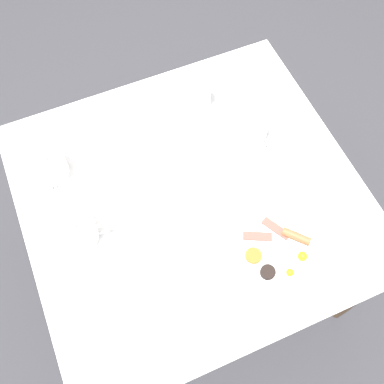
# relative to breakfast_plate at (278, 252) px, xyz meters

# --- Properties ---
(ground_plane) EXTENTS (8.00, 8.00, 0.00)m
(ground_plane) POSITION_rel_breakfast_plate_xyz_m (-0.31, -0.17, -0.76)
(ground_plane) COLOR #333338
(table) EXTENTS (1.10, 1.15, 0.75)m
(table) POSITION_rel_breakfast_plate_xyz_m (-0.31, -0.17, -0.07)
(table) COLOR white
(table) RESTS_ON ground_plane
(breakfast_plate) EXTENTS (0.31, 0.31, 0.04)m
(breakfast_plate) POSITION_rel_breakfast_plate_xyz_m (0.00, 0.00, 0.00)
(breakfast_plate) COLOR white
(breakfast_plate) RESTS_ON table
(teapot_near) EXTENTS (0.19, 0.12, 0.11)m
(teapot_near) POSITION_rel_breakfast_plate_xyz_m (-0.58, -0.60, 0.04)
(teapot_near) COLOR white
(teapot_near) RESTS_ON table
(teapot_far) EXTENTS (0.12, 0.20, 0.11)m
(teapot_far) POSITION_rel_breakfast_plate_xyz_m (-0.30, -0.57, 0.04)
(teapot_far) COLOR white
(teapot_far) RESTS_ON table
(teacup_with_saucer_left) EXTENTS (0.14, 0.13, 0.07)m
(teacup_with_saucer_left) POSITION_rel_breakfast_plate_xyz_m (-0.44, 0.13, 0.02)
(teacup_with_saucer_left) COLOR white
(teacup_with_saucer_left) RESTS_ON table
(water_glass_tall) EXTENTS (0.06, 0.06, 0.10)m
(water_glass_tall) POSITION_rel_breakfast_plate_xyz_m (-0.66, 0.02, 0.04)
(water_glass_tall) COLOR white
(water_glass_tall) RESTS_ON table
(fork_by_plate) EXTENTS (0.08, 0.18, 0.00)m
(fork_by_plate) POSITION_rel_breakfast_plate_xyz_m (-0.34, -0.28, -0.01)
(fork_by_plate) COLOR silver
(fork_by_plate) RESTS_ON table
(knife_by_plate) EXTENTS (0.15, 0.19, 0.00)m
(knife_by_plate) POSITION_rel_breakfast_plate_xyz_m (-0.71, -0.38, -0.01)
(knife_by_plate) COLOR silver
(knife_by_plate) RESTS_ON table
(spoon_for_tea) EXTENTS (0.05, 0.15, 0.00)m
(spoon_for_tea) POSITION_rel_breakfast_plate_xyz_m (-0.59, 0.21, -0.01)
(spoon_for_tea) COLOR silver
(spoon_for_tea) RESTS_ON table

